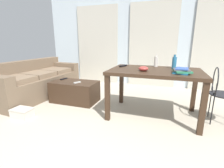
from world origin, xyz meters
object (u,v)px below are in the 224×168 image
bottle_far (174,63)px  bowl (143,69)px  coffee_table (75,92)px  tv_remote_secondary (64,79)px  tv_remote_on_table (123,66)px  craft_table (155,76)px  book_stack (182,71)px  wire_chair (220,89)px  bottle_near (156,61)px  couch (36,82)px  tv_remote_primary (77,82)px  shoebox (22,113)px

bottle_far → bowl: size_ratio=1.54×
bottle_far → coffee_table: bearing=-178.2°
bottle_far → tv_remote_secondary: bottle_far is taller
bottle_far → tv_remote_on_table: size_ratio=1.24×
craft_table → bowl: size_ratio=9.51×
book_stack → tv_remote_on_table: bearing=158.9°
wire_chair → bottle_near: (-0.97, 0.26, 0.35)m
tv_remote_secondary → couch: bearing=-167.0°
craft_table → tv_remote_on_table: (-0.57, 0.18, 0.11)m
book_stack → tv_remote_secondary: book_stack is taller
couch → wire_chair: size_ratio=2.46×
bottle_near → bottle_far: bottle_far is taller
tv_remote_primary → shoebox: 1.07m
coffee_table → wire_chair: 2.56m
craft_table → book_stack: book_stack is taller
couch → bottle_near: (2.61, 0.13, 0.55)m
bottle_near → shoebox: size_ratio=0.69×
coffee_table → bottle_far: size_ratio=3.98×
bowl → tv_remote_on_table: (-0.41, 0.35, -0.02)m
couch → tv_remote_on_table: (2.05, -0.03, 0.47)m
wire_chair → bottle_far: 0.77m
bottle_near → tv_remote_primary: bottle_near is taller
tv_remote_primary → tv_remote_secondary: bearing=-177.0°
tv_remote_on_table → craft_table: bearing=3.2°
bottle_near → tv_remote_on_table: (-0.56, -0.17, -0.08)m
shoebox → wire_chair: bearing=16.0°
wire_chair → craft_table: bearing=-174.8°
wire_chair → tv_remote_primary: (-2.42, -0.01, -0.09)m
couch → coffee_table: size_ratio=2.29×
wire_chair → book_stack: same height
couch → coffee_table: couch is taller
bottle_far → shoebox: 2.63m
bottle_near → wire_chair: bearing=-15.0°
tv_remote_secondary → coffee_table: bearing=-12.2°
bottle_near → bottle_far: (0.30, -0.13, 0.01)m
coffee_table → book_stack: (1.96, -0.34, 0.60)m
bottle_far → tv_remote_secondary: size_ratio=1.22×
wire_chair → book_stack: size_ratio=2.95×
book_stack → bottle_far: bearing=103.4°
bowl → coffee_table: bearing=167.4°
wire_chair → book_stack: bearing=-154.6°
couch → shoebox: (0.60, -0.98, -0.25)m
craft_table → shoebox: size_ratio=4.35×
wire_chair → tv_remote_on_table: 1.55m
craft_table → bottle_near: (-0.02, 0.35, 0.19)m
coffee_table → tv_remote_on_table: size_ratio=4.95×
wire_chair → shoebox: bearing=-164.0°
couch → bottle_near: bottle_near is taller
couch → bowl: 2.54m
coffee_table → bowl: bearing=-12.6°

